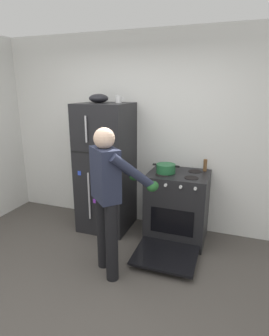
{
  "coord_description": "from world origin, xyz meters",
  "views": [
    {
      "loc": [
        1.23,
        -1.85,
        1.97
      ],
      "look_at": [
        0.08,
        1.32,
        1.0
      ],
      "focal_mm": 30.12,
      "sensor_mm": 36.0,
      "label": 1
    }
  ],
  "objects_px": {
    "stove_range": "(177,207)",
    "coffee_mug": "(119,99)",
    "refrigerator": "(106,168)",
    "pepper_mill": "(205,165)",
    "mixing_bowl": "(99,98)",
    "red_pot": "(166,168)",
    "person_cook": "(109,190)"
  },
  "relations": [
    {
      "from": "stove_range",
      "to": "coffee_mug",
      "type": "bearing_deg",
      "value": 175.38
    },
    {
      "from": "refrigerator",
      "to": "coffee_mug",
      "type": "bearing_deg",
      "value": 15.4
    },
    {
      "from": "pepper_mill",
      "to": "mixing_bowl",
      "type": "xyz_separation_m",
      "value": [
        -1.4,
        -0.2,
        0.83
      ]
    },
    {
      "from": "stove_range",
      "to": "coffee_mug",
      "type": "height_order",
      "value": "coffee_mug"
    },
    {
      "from": "stove_range",
      "to": "red_pot",
      "type": "bearing_deg",
      "value": -168.68
    },
    {
      "from": "person_cook",
      "to": "pepper_mill",
      "type": "distance_m",
      "value": 1.43
    },
    {
      "from": "refrigerator",
      "to": "mixing_bowl",
      "type": "bearing_deg",
      "value": 179.78
    },
    {
      "from": "stove_range",
      "to": "person_cook",
      "type": "relative_size",
      "value": 0.77
    },
    {
      "from": "coffee_mug",
      "to": "pepper_mill",
      "type": "relative_size",
      "value": 0.72
    },
    {
      "from": "person_cook",
      "to": "refrigerator",
      "type": "bearing_deg",
      "value": 117.34
    },
    {
      "from": "refrigerator",
      "to": "mixing_bowl",
      "type": "distance_m",
      "value": 0.95
    },
    {
      "from": "refrigerator",
      "to": "mixing_bowl",
      "type": "xyz_separation_m",
      "value": [
        -0.08,
        0.0,
        0.94
      ]
    },
    {
      "from": "coffee_mug",
      "to": "pepper_mill",
      "type": "height_order",
      "value": "coffee_mug"
    },
    {
      "from": "red_pot",
      "to": "coffee_mug",
      "type": "height_order",
      "value": "coffee_mug"
    },
    {
      "from": "person_cook",
      "to": "pepper_mill",
      "type": "xyz_separation_m",
      "value": [
        0.83,
        1.16,
        0.04
      ]
    },
    {
      "from": "refrigerator",
      "to": "coffee_mug",
      "type": "height_order",
      "value": "coffee_mug"
    },
    {
      "from": "person_cook",
      "to": "mixing_bowl",
      "type": "distance_m",
      "value": 1.42
    },
    {
      "from": "refrigerator",
      "to": "pepper_mill",
      "type": "xyz_separation_m",
      "value": [
        1.32,
        0.2,
        0.11
      ]
    },
    {
      "from": "person_cook",
      "to": "pepper_mill",
      "type": "bearing_deg",
      "value": 54.61
    },
    {
      "from": "stove_range",
      "to": "pepper_mill",
      "type": "distance_m",
      "value": 0.66
    },
    {
      "from": "coffee_mug",
      "to": "pepper_mill",
      "type": "distance_m",
      "value": 1.42
    },
    {
      "from": "stove_range",
      "to": "mixing_bowl",
      "type": "bearing_deg",
      "value": 179.07
    },
    {
      "from": "mixing_bowl",
      "to": "pepper_mill",
      "type": "bearing_deg",
      "value": 8.11
    },
    {
      "from": "person_cook",
      "to": "red_pot",
      "type": "distance_m",
      "value": 0.98
    },
    {
      "from": "coffee_mug",
      "to": "red_pot",
      "type": "bearing_deg",
      "value": -8.35
    },
    {
      "from": "stove_range",
      "to": "red_pot",
      "type": "relative_size",
      "value": 3.56
    },
    {
      "from": "red_pot",
      "to": "person_cook",
      "type": "bearing_deg",
      "value": -111.86
    },
    {
      "from": "refrigerator",
      "to": "red_pot",
      "type": "xyz_separation_m",
      "value": [
        0.86,
        -0.05,
        0.09
      ]
    },
    {
      "from": "refrigerator",
      "to": "person_cook",
      "type": "distance_m",
      "value": 1.09
    },
    {
      "from": "person_cook",
      "to": "mixing_bowl",
      "type": "xyz_separation_m",
      "value": [
        -0.58,
        0.96,
        0.87
      ]
    },
    {
      "from": "refrigerator",
      "to": "pepper_mill",
      "type": "height_order",
      "value": "refrigerator"
    },
    {
      "from": "red_pot",
      "to": "pepper_mill",
      "type": "bearing_deg",
      "value": 28.52
    }
  ]
}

